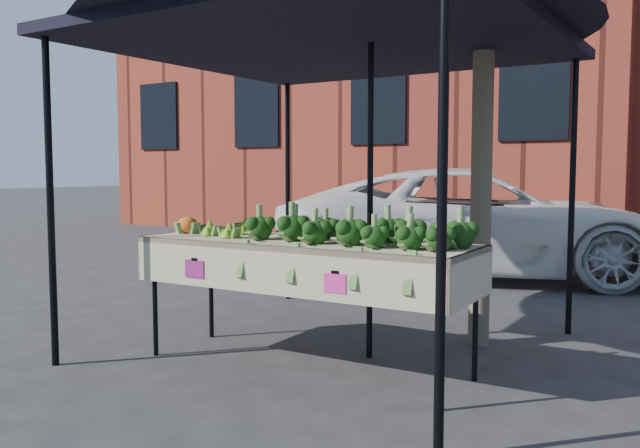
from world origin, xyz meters
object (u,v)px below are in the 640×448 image
Objects in this scene: table at (305,304)px; vehicle at (478,80)px; canopy at (335,172)px; street_tree at (484,42)px.

vehicle is (-0.35, 4.60, 2.09)m from table.
canopy is 0.62× the size of vehicle.
street_tree is at bearing 179.03° from vehicle.
vehicle is 3.55m from street_tree.
street_tree is (0.83, 1.25, 1.92)m from table.
vehicle reaches higher than canopy.
street_tree reaches higher than canopy.
table is 0.51× the size of street_tree.
canopy reaches higher than table.
canopy is at bearing -142.67° from street_tree.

